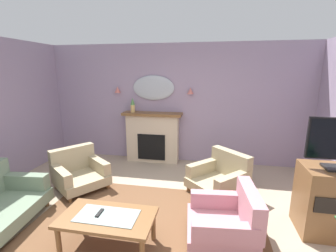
# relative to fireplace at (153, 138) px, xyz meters

# --- Properties ---
(floor) EXTENTS (6.90, 6.73, 0.10)m
(floor) POSITION_rel_fireplace_xyz_m (0.51, -2.69, -0.62)
(floor) COLOR tan
(floor) RESTS_ON ground
(wall_back) EXTENTS (6.90, 0.10, 2.68)m
(wall_back) POSITION_rel_fireplace_xyz_m (0.51, 0.22, 0.77)
(wall_back) COLOR #9E8CA8
(wall_back) RESTS_ON ground
(patterned_rug) EXTENTS (3.20, 2.40, 0.01)m
(patterned_rug) POSITION_rel_fireplace_xyz_m (0.51, -2.49, -0.56)
(patterned_rug) COLOR brown
(patterned_rug) RESTS_ON ground
(fireplace) EXTENTS (1.36, 0.36, 1.16)m
(fireplace) POSITION_rel_fireplace_xyz_m (0.00, 0.00, 0.00)
(fireplace) COLOR beige
(fireplace) RESTS_ON ground
(mantel_vase_centre) EXTENTS (0.10, 0.10, 0.33)m
(mantel_vase_centre) POSITION_rel_fireplace_xyz_m (-0.45, -0.03, 0.76)
(mantel_vase_centre) COLOR tan
(mantel_vase_centre) RESTS_ON fireplace
(wall_mirror) EXTENTS (0.96, 0.06, 0.56)m
(wall_mirror) POSITION_rel_fireplace_xyz_m (0.00, 0.14, 1.14)
(wall_mirror) COLOR #B2BCC6
(wall_sconce_left) EXTENTS (0.14, 0.14, 0.14)m
(wall_sconce_left) POSITION_rel_fireplace_xyz_m (-0.85, 0.09, 1.09)
(wall_sconce_left) COLOR #D17066
(wall_sconce_right) EXTENTS (0.14, 0.14, 0.14)m
(wall_sconce_right) POSITION_rel_fireplace_xyz_m (0.85, 0.09, 1.09)
(wall_sconce_right) COLOR #D17066
(coffee_table) EXTENTS (1.10, 0.60, 0.45)m
(coffee_table) POSITION_rel_fireplace_xyz_m (0.18, -2.86, -0.19)
(coffee_table) COLOR brown
(coffee_table) RESTS_ON ground
(tv_remote) EXTENTS (0.04, 0.16, 0.02)m
(tv_remote) POSITION_rel_fireplace_xyz_m (0.07, -2.84, -0.12)
(tv_remote) COLOR black
(tv_remote) RESTS_ON coffee_table
(armchair_in_corner) EXTENTS (0.89, 0.89, 0.71)m
(armchair_in_corner) POSITION_rel_fireplace_xyz_m (1.58, -2.47, -0.27)
(armchair_in_corner) COLOR #B77A84
(armchair_in_corner) RESTS_ON ground
(armchair_beside_couch) EXTENTS (1.14, 1.13, 0.71)m
(armchair_beside_couch) POSITION_rel_fireplace_xyz_m (-1.01, -1.50, -0.27)
(armchair_beside_couch) COLOR tan
(armchair_beside_couch) RESTS_ON ground
(armchair_by_coffee_table) EXTENTS (1.15, 1.15, 0.71)m
(armchair_by_coffee_table) POSITION_rel_fireplace_xyz_m (1.53, -1.24, -0.27)
(armchair_by_coffee_table) COLOR tan
(armchair_by_coffee_table) RESTS_ON ground
(tv_cabinet) EXTENTS (0.80, 0.57, 0.90)m
(tv_cabinet) POSITION_rel_fireplace_xyz_m (2.91, -2.05, -0.12)
(tv_cabinet) COLOR brown
(tv_cabinet) RESTS_ON ground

